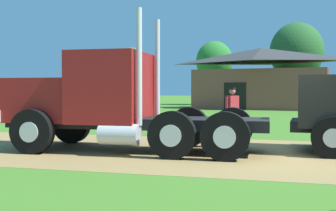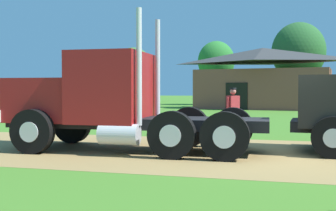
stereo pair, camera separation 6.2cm
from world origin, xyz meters
TOP-DOWN VIEW (x-y plane):
  - ground_plane at (0.00, 0.00)m, footprint 200.00×200.00m
  - dirt_track at (0.00, 0.00)m, footprint 120.00×6.34m
  - truck_foreground_white at (-4.59, -0.20)m, footprint 7.12×2.78m
  - visitor_far_side at (-1.62, 4.23)m, footprint 0.47×0.52m
  - shed_building at (-1.46, 25.97)m, footprint 11.99×6.89m
  - tree_left at (-18.83, 42.09)m, footprint 4.86×4.86m
  - tree_mid at (-6.65, 34.12)m, footprint 3.91×3.91m
  - tree_right at (1.61, 30.92)m, footprint 4.98×4.98m

SIDE VIEW (x-z plane):
  - ground_plane at x=0.00m, z-range 0.00..0.00m
  - dirt_track at x=0.00m, z-range 0.00..0.01m
  - visitor_far_side at x=-1.62m, z-range 0.08..1.79m
  - truck_foreground_white at x=-4.59m, z-range -0.52..3.12m
  - shed_building at x=-1.46m, z-range -0.09..5.10m
  - tree_left at x=-18.83m, z-range 0.92..8.14m
  - tree_mid at x=-6.65m, z-range 1.22..8.03m
  - tree_right at x=1.61m, z-range 1.23..9.20m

